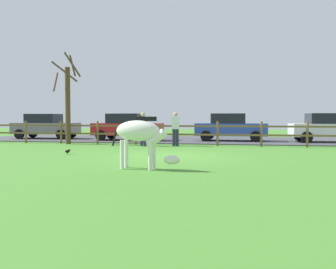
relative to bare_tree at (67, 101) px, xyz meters
name	(u,v)px	position (x,y,z in m)	size (l,w,h in m)	color
ground_plane	(168,156)	(6.30, -4.69, -2.26)	(60.00, 60.00, 0.00)	#47842D
parking_asphalt	(198,140)	(6.30, 4.61, -2.23)	(28.00, 7.40, 0.05)	#47474C
paddock_fence	(176,131)	(5.67, 0.31, -1.57)	(20.86, 0.11, 1.20)	brown
bare_tree	(67,101)	(0.00, 0.00, 0.00)	(1.60, 1.22, 4.68)	#513A23
zebra	(141,135)	(6.25, -8.18, -1.33)	(1.94, 0.60, 1.41)	white
crow_on_grass	(68,151)	(2.52, -5.02, -2.13)	(0.21, 0.10, 0.20)	black
parked_car_grey	(46,126)	(-3.33, 3.56, -1.42)	(4.12, 2.12, 1.56)	slate
parked_car_red	(127,127)	(2.29, 2.94, -1.42)	(4.03, 1.93, 1.56)	red
parked_car_white	(328,127)	(13.50, 3.48, -1.42)	(4.12, 2.12, 1.56)	white
parked_car_blue	(230,127)	(8.27, 3.56, -1.42)	(4.03, 1.93, 1.56)	#2D4CAD
visitor_left_of_tree	(143,127)	(4.19, -0.43, -1.35)	(0.38, 0.25, 1.64)	#232847
visitor_right_of_tree	(175,127)	(5.75, -0.20, -1.35)	(0.39, 0.27, 1.64)	#232847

